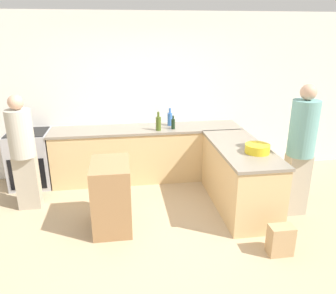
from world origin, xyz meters
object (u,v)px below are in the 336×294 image
(mixing_bowl, at_px, (257,149))
(water_bottle_blue, at_px, (170,119))
(wine_bottle_dark, at_px, (173,124))
(olive_oil_bottle, at_px, (158,123))
(person_at_peninsula, at_px, (301,147))
(paper_bag, at_px, (280,240))
(range_oven, at_px, (31,159))
(island_table, at_px, (112,196))
(person_by_range, at_px, (23,149))

(mixing_bowl, height_order, water_bottle_blue, water_bottle_blue)
(mixing_bowl, relative_size, wine_bottle_dark, 1.45)
(olive_oil_bottle, relative_size, person_at_peninsula, 0.17)
(person_at_peninsula, xyz_separation_m, paper_bag, (-0.59, -0.82, -0.79))
(wine_bottle_dark, bearing_deg, water_bottle_blue, 95.54)
(range_oven, height_order, paper_bag, range_oven)
(island_table, xyz_separation_m, water_bottle_blue, (0.97, 1.53, 0.57))
(island_table, distance_m, person_at_peninsula, 2.51)
(mixing_bowl, bearing_deg, wine_bottle_dark, 125.75)
(range_oven, bearing_deg, island_table, -47.65)
(island_table, bearing_deg, paper_bag, -24.16)
(mixing_bowl, relative_size, water_bottle_blue, 1.08)
(mixing_bowl, xyz_separation_m, wine_bottle_dark, (-0.91, 1.26, 0.03))
(island_table, distance_m, wine_bottle_dark, 1.73)
(range_oven, distance_m, person_at_peninsula, 4.07)
(wine_bottle_dark, bearing_deg, island_table, -127.03)
(range_oven, height_order, wine_bottle_dark, wine_bottle_dark)
(range_oven, xyz_separation_m, paper_bag, (3.17, -2.27, -0.27))
(wine_bottle_dark, bearing_deg, olive_oil_bottle, -168.44)
(person_at_peninsula, bearing_deg, water_bottle_blue, 133.93)
(range_oven, distance_m, olive_oil_bottle, 2.13)
(island_table, bearing_deg, olive_oil_bottle, 59.46)
(mixing_bowl, distance_m, person_at_peninsula, 0.57)
(olive_oil_bottle, height_order, person_by_range, person_by_range)
(olive_oil_bottle, distance_m, person_at_peninsula, 2.14)
(person_by_range, xyz_separation_m, person_at_peninsula, (3.63, -0.69, 0.09))
(range_oven, relative_size, person_by_range, 0.56)
(olive_oil_bottle, relative_size, water_bottle_blue, 1.02)
(island_table, relative_size, water_bottle_blue, 2.97)
(person_at_peninsula, bearing_deg, range_oven, 158.95)
(island_table, relative_size, olive_oil_bottle, 2.90)
(range_oven, bearing_deg, olive_oil_bottle, -4.72)
(person_at_peninsula, bearing_deg, person_by_range, 169.26)
(water_bottle_blue, height_order, wine_bottle_dark, water_bottle_blue)
(island_table, xyz_separation_m, wine_bottle_dark, (0.99, 1.31, 0.54))
(range_oven, bearing_deg, mixing_bowl, -23.26)
(range_oven, height_order, water_bottle_blue, water_bottle_blue)
(olive_oil_bottle, bearing_deg, person_by_range, -162.87)
(person_by_range, bearing_deg, wine_bottle_dark, 16.51)
(range_oven, distance_m, water_bottle_blue, 2.35)
(island_table, relative_size, paper_bag, 2.49)
(wine_bottle_dark, bearing_deg, mixing_bowl, -54.25)
(person_at_peninsula, height_order, paper_bag, person_at_peninsula)
(range_oven, distance_m, person_by_range, 0.88)
(person_by_range, xyz_separation_m, paper_bag, (3.04, -1.51, -0.70))
(wine_bottle_dark, distance_m, paper_bag, 2.46)
(island_table, distance_m, olive_oil_bottle, 1.58)
(range_oven, xyz_separation_m, mixing_bowl, (3.20, -1.38, 0.50))
(mixing_bowl, distance_m, olive_oil_bottle, 1.67)
(mixing_bowl, distance_m, wine_bottle_dark, 1.55)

